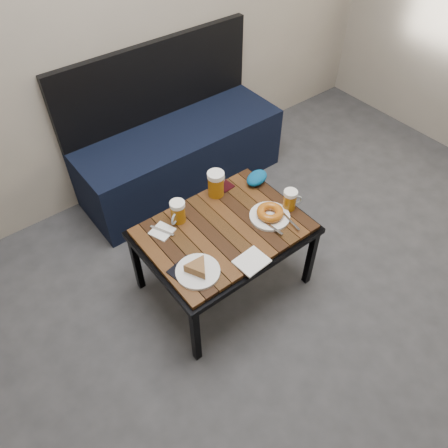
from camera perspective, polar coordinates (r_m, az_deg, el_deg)
ground at (r=2.40m, az=17.68°, el=-17.85°), size 4.00×4.00×0.00m
bench at (r=3.04m, az=-5.93°, el=9.53°), size 1.40×0.50×0.95m
cafe_table at (r=2.24m, az=0.00°, el=-1.27°), size 0.84×0.62×0.47m
beer_mug_left at (r=2.21m, az=-6.05°, el=1.60°), size 0.12×0.10×0.12m
beer_mug_centre at (r=2.34m, az=-1.03°, el=5.32°), size 0.14×0.11×0.15m
beer_mug_right at (r=2.30m, az=8.64°, el=3.17°), size 0.11×0.09×0.12m
plate_pie at (r=2.01m, az=-3.45°, el=-5.93°), size 0.21×0.21×0.06m
plate_bagel at (r=2.26m, az=6.03°, el=1.31°), size 0.21×0.28×0.06m
napkin_left at (r=2.21m, az=-8.08°, el=-0.94°), size 0.13×0.13×0.01m
napkin_right at (r=2.07m, az=3.63°, el=-4.90°), size 0.16×0.14×0.01m
passport_navy at (r=2.04m, az=-5.27°, el=-5.87°), size 0.15×0.12×0.01m
passport_burgundy at (r=2.44m, az=-0.08°, el=5.15°), size 0.09×0.12×0.01m
knit_pouch at (r=2.45m, az=4.30°, el=6.02°), size 0.16×0.13×0.06m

